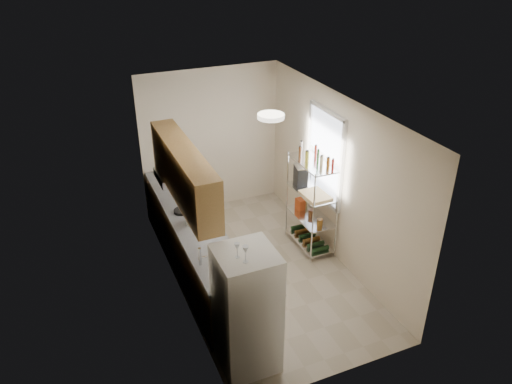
{
  "coord_description": "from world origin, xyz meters",
  "views": [
    {
      "loc": [
        -2.48,
        -5.66,
        4.66
      ],
      "look_at": [
        0.03,
        0.25,
        1.22
      ],
      "focal_mm": 35.0,
      "sensor_mm": 36.0,
      "label": 1
    }
  ],
  "objects_px": {
    "frying_pan_large": "(182,211)",
    "espresso_machine": "(301,174)",
    "rice_cooker": "(194,217)",
    "cutting_board": "(316,195)",
    "refrigerator": "(247,310)"
  },
  "relations": [
    {
      "from": "refrigerator",
      "to": "espresso_machine",
      "type": "xyz_separation_m",
      "value": [
        1.84,
        2.23,
        0.37
      ]
    },
    {
      "from": "frying_pan_large",
      "to": "cutting_board",
      "type": "relative_size",
      "value": 0.51
    },
    {
      "from": "rice_cooker",
      "to": "espresso_machine",
      "type": "xyz_separation_m",
      "value": [
        1.88,
        0.33,
        0.17
      ]
    },
    {
      "from": "espresso_machine",
      "to": "cutting_board",
      "type": "bearing_deg",
      "value": -76.95
    },
    {
      "from": "cutting_board",
      "to": "frying_pan_large",
      "type": "bearing_deg",
      "value": 165.43
    },
    {
      "from": "frying_pan_large",
      "to": "espresso_machine",
      "type": "bearing_deg",
      "value": -15.39
    },
    {
      "from": "rice_cooker",
      "to": "cutting_board",
      "type": "xyz_separation_m",
      "value": [
        1.89,
        -0.16,
        0.03
      ]
    },
    {
      "from": "cutting_board",
      "to": "rice_cooker",
      "type": "bearing_deg",
      "value": 175.23
    },
    {
      "from": "rice_cooker",
      "to": "frying_pan_large",
      "type": "bearing_deg",
      "value": 103.18
    },
    {
      "from": "frying_pan_large",
      "to": "espresso_machine",
      "type": "distance_m",
      "value": 1.98
    },
    {
      "from": "cutting_board",
      "to": "espresso_machine",
      "type": "height_order",
      "value": "espresso_machine"
    },
    {
      "from": "frying_pan_large",
      "to": "cutting_board",
      "type": "distance_m",
      "value": 2.04
    },
    {
      "from": "cutting_board",
      "to": "espresso_machine",
      "type": "distance_m",
      "value": 0.51
    },
    {
      "from": "refrigerator",
      "to": "rice_cooker",
      "type": "bearing_deg",
      "value": 91.26
    },
    {
      "from": "rice_cooker",
      "to": "espresso_machine",
      "type": "height_order",
      "value": "espresso_machine"
    }
  ]
}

